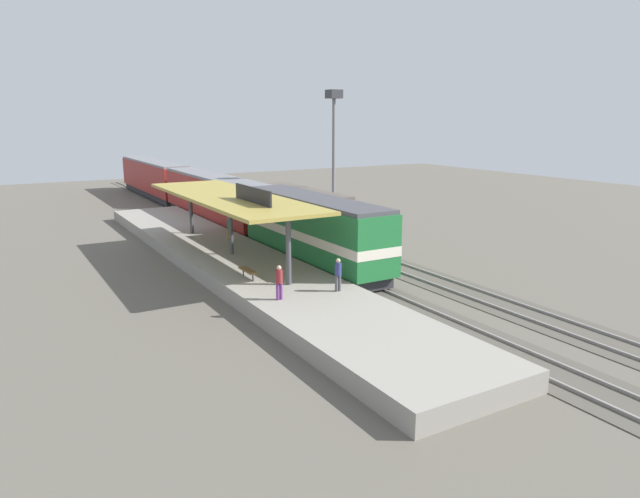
# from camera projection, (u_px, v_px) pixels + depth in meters

# --- Properties ---
(ground_plane) EXTENTS (120.00, 120.00, 0.00)m
(ground_plane) POSITION_uv_depth(u_px,v_px,m) (320.00, 255.00, 40.55)
(ground_plane) COLOR #5B564C
(track_near) EXTENTS (3.20, 110.00, 0.16)m
(track_near) POSITION_uv_depth(u_px,v_px,m) (295.00, 258.00, 39.56)
(track_near) COLOR #4E4941
(track_near) RESTS_ON ground
(track_far) EXTENTS (3.20, 110.00, 0.16)m
(track_far) POSITION_uv_depth(u_px,v_px,m) (351.00, 251.00, 41.83)
(track_far) COLOR #4E4941
(track_far) RESTS_ON ground
(platform) EXTENTS (6.00, 44.00, 0.90)m
(platform) POSITION_uv_depth(u_px,v_px,m) (232.00, 261.00, 37.19)
(platform) COLOR gray
(platform) RESTS_ON ground
(station_canopy) EXTENTS (5.20, 18.00, 4.70)m
(station_canopy) POSITION_uv_depth(u_px,v_px,m) (230.00, 198.00, 36.20)
(station_canopy) COLOR #47474C
(station_canopy) RESTS_ON platform
(platform_bench) EXTENTS (0.44, 1.70, 0.50)m
(platform_bench) POSITION_uv_depth(u_px,v_px,m) (248.00, 271.00, 31.38)
(platform_bench) COLOR #333338
(platform_bench) RESTS_ON platform
(locomotive) EXTENTS (2.93, 14.43, 4.44)m
(locomotive) POSITION_uv_depth(u_px,v_px,m) (313.00, 231.00, 36.87)
(locomotive) COLOR #28282D
(locomotive) RESTS_ON track_near
(passenger_carriage_front) EXTENTS (2.90, 20.00, 4.24)m
(passenger_carriage_front) POSITION_uv_depth(u_px,v_px,m) (215.00, 199.00, 52.02)
(passenger_carriage_front) COLOR #28282D
(passenger_carriage_front) RESTS_ON track_near
(passenger_carriage_rear) EXTENTS (2.90, 20.00, 4.24)m
(passenger_carriage_rear) POSITION_uv_depth(u_px,v_px,m) (154.00, 178.00, 69.50)
(passenger_carriage_rear) COLOR #28282D
(passenger_carriage_rear) RESTS_ON track_near
(freight_car) EXTENTS (2.80, 12.00, 3.54)m
(freight_car) POSITION_uv_depth(u_px,v_px,m) (302.00, 210.00, 47.59)
(freight_car) COLOR #28282D
(freight_car) RESTS_ON track_far
(light_mast) EXTENTS (1.10, 1.10, 11.70)m
(light_mast) POSITION_uv_depth(u_px,v_px,m) (334.00, 131.00, 47.92)
(light_mast) COLOR slate
(light_mast) RESTS_ON ground
(person_waiting) EXTENTS (0.34, 0.34, 1.71)m
(person_waiting) POSITION_uv_depth(u_px,v_px,m) (279.00, 281.00, 27.63)
(person_waiting) COLOR #663375
(person_waiting) RESTS_ON platform
(person_walking) EXTENTS (0.34, 0.34, 1.71)m
(person_walking) POSITION_uv_depth(u_px,v_px,m) (338.00, 273.00, 28.98)
(person_walking) COLOR #4C4C51
(person_walking) RESTS_ON platform
(person_boarding) EXTENTS (0.34, 0.34, 1.71)m
(person_boarding) POSITION_uv_depth(u_px,v_px,m) (229.00, 227.00, 41.02)
(person_boarding) COLOR olive
(person_boarding) RESTS_ON platform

